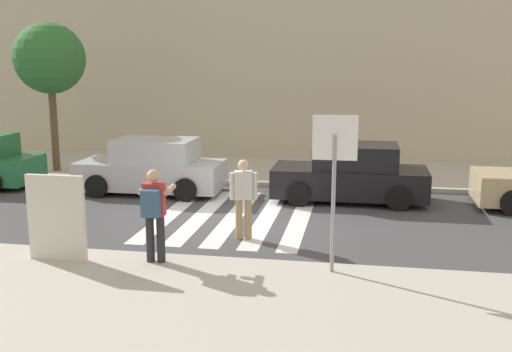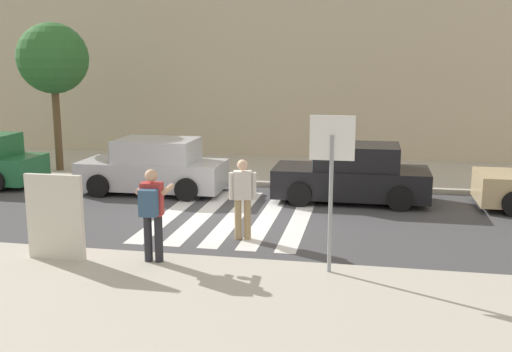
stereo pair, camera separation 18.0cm
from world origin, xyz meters
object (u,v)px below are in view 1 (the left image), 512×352
stop_sign (335,159)px  photographer_with_backpack (154,208)px  street_tree_west (50,59)px  advertising_board (57,218)px  pedestrian_crossing (243,195)px  parked_car_silver (152,168)px  parked_car_black (351,174)px

stop_sign → photographer_with_backpack: (-3.20, -0.10, -0.97)m
stop_sign → street_tree_west: street_tree_west is taller
stop_sign → advertising_board: bearing=-176.9°
stop_sign → pedestrian_crossing: stop_sign is taller
parked_car_silver → street_tree_west: bearing=153.7°
pedestrian_crossing → stop_sign: bearing=-45.5°
parked_car_silver → street_tree_west: (-4.05, 2.00, 3.02)m
parked_car_silver → advertising_board: size_ratio=2.56×
pedestrian_crossing → advertising_board: (-3.04, -2.28, -0.03)m
parked_car_silver → advertising_board: (0.40, -6.19, 0.21)m
photographer_with_backpack → street_tree_west: 10.49m
parked_car_silver → street_tree_west: street_tree_west is taller
street_tree_west → stop_sign: bearing=-39.9°
street_tree_west → parked_car_silver: bearing=-26.3°
photographer_with_backpack → pedestrian_crossing: size_ratio=1.00×
photographer_with_backpack → street_tree_west: size_ratio=0.36×
parked_car_black → parked_car_silver: bearing=180.0°
photographer_with_backpack → pedestrian_crossing: (1.22, 2.11, -0.19)m
parked_car_silver → parked_car_black: same height
stop_sign → street_tree_west: size_ratio=0.57×
parked_car_silver → street_tree_west: 5.43m
photographer_with_backpack → advertising_board: photographer_with_backpack is taller
street_tree_west → pedestrian_crossing: bearing=-38.3°
photographer_with_backpack → parked_car_silver: 6.43m
stop_sign → parked_car_silver: (-5.41, 5.91, -1.41)m
pedestrian_crossing → advertising_board: 3.80m
pedestrian_crossing → street_tree_west: street_tree_west is taller
photographer_with_backpack → parked_car_silver: (-2.21, 6.02, -0.44)m
parked_car_black → street_tree_west: street_tree_west is taller
parked_car_silver → street_tree_west: size_ratio=0.86×
photographer_with_backpack → advertising_board: (-1.82, -0.17, -0.23)m
photographer_with_backpack → pedestrian_crossing: photographer_with_backpack is taller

